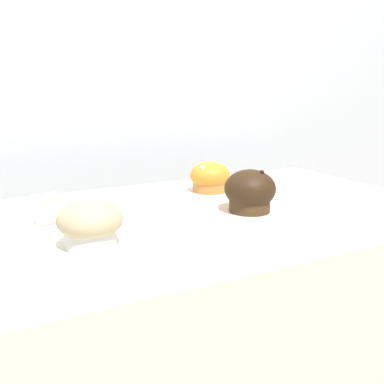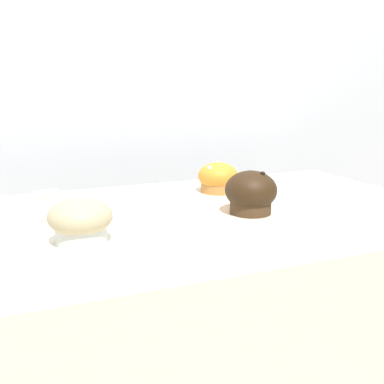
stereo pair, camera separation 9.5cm
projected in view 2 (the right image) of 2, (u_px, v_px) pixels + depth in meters
The scene contains 6 objects.
wall_back at pixel (142, 160), 1.51m from camera, with size 3.20×0.10×1.80m, color silver.
muffin_front_center at pixel (218, 178), 1.14m from camera, with size 0.10×0.10×0.08m.
muffin_back_left at pixel (251, 193), 0.95m from camera, with size 0.11×0.11×0.09m.
muffin_back_right at pixel (81, 221), 0.77m from camera, with size 0.11×0.11×0.08m.
serving_plate at pixel (138, 206), 1.00m from camera, with size 0.21×0.21×0.01m.
price_card at pixel (49, 206), 0.89m from camera, with size 0.06×0.05×0.06m.
Camera 2 is at (-0.40, -0.85, 1.14)m, focal length 42.00 mm.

